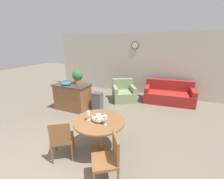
{
  "coord_description": "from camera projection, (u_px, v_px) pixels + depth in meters",
  "views": [
    {
      "loc": [
        1.84,
        -1.23,
        2.3
      ],
      "look_at": [
        0.14,
        2.65,
        0.96
      ],
      "focal_mm": 24.0,
      "sensor_mm": 36.0,
      "label": 1
    }
  ],
  "objects": [
    {
      "name": "trash_bin",
      "position": [
        98.0,
        102.0,
        5.22
      ],
      "size": [
        0.33,
        0.27,
        0.64
      ],
      "color": "#56565B",
      "rests_on": "ground_plane"
    },
    {
      "name": "fruit_bowl",
      "position": [
        99.0,
        118.0,
        3.07
      ],
      "size": [
        0.29,
        0.29,
        0.11
      ],
      "color": "silver",
      "rests_on": "dining_table"
    },
    {
      "name": "couch",
      "position": [
        168.0,
        95.0,
        5.96
      ],
      "size": [
        1.92,
        1.08,
        0.84
      ],
      "rotation": [
        0.0,
        0.0,
        0.09
      ],
      "color": "maroon",
      "rests_on": "ground_plane"
    },
    {
      "name": "wine_glass_left",
      "position": [
        88.0,
        114.0,
        3.06
      ],
      "size": [
        0.07,
        0.07,
        0.2
      ],
      "color": "silver",
      "rests_on": "dining_table"
    },
    {
      "name": "potted_plant",
      "position": [
        77.0,
        76.0,
        5.21
      ],
      "size": [
        0.36,
        0.36,
        0.47
      ],
      "color": "#A36642",
      "rests_on": "kitchen_island"
    },
    {
      "name": "teal_bowl",
      "position": [
        66.0,
        83.0,
        5.15
      ],
      "size": [
        0.32,
        0.32,
        0.06
      ],
      "color": "teal",
      "rests_on": "kitchen_island"
    },
    {
      "name": "wine_glass_right",
      "position": [
        105.0,
        118.0,
        2.88
      ],
      "size": [
        0.07,
        0.07,
        0.2
      ],
      "color": "silver",
      "rests_on": "dining_table"
    },
    {
      "name": "kitchen_island",
      "position": [
        73.0,
        96.0,
        5.33
      ],
      "size": [
        1.22,
        0.75,
        0.91
      ],
      "color": "brown",
      "rests_on": "ground_plane"
    },
    {
      "name": "dining_table",
      "position": [
        99.0,
        128.0,
        3.14
      ],
      "size": [
        1.07,
        1.07,
        0.76
      ],
      "color": "brown",
      "rests_on": "ground_plane"
    },
    {
      "name": "dining_chair_near_left",
      "position": [
        62.0,
        138.0,
        2.97
      ],
      "size": [
        0.58,
        0.58,
        0.87
      ],
      "rotation": [
        0.0,
        0.0,
        6.88
      ],
      "color": "brown",
      "rests_on": "ground_plane"
    },
    {
      "name": "wall_back",
      "position": [
        134.0,
        64.0,
        6.87
      ],
      "size": [
        8.0,
        0.09,
        2.7
      ],
      "color": "beige",
      "rests_on": "ground_plane"
    },
    {
      "name": "dining_chair_near_right",
      "position": [
        109.0,
        157.0,
        2.47
      ],
      "size": [
        0.58,
        0.58,
        0.87
      ],
      "rotation": [
        0.0,
        0.0,
        8.45
      ],
      "color": "brown",
      "rests_on": "ground_plane"
    },
    {
      "name": "armchair",
      "position": [
        124.0,
        93.0,
        6.16
      ],
      "size": [
        1.17,
        1.16,
        0.85
      ],
      "rotation": [
        0.0,
        0.0,
        0.53
      ],
      "color": "gray",
      "rests_on": "ground_plane"
    }
  ]
}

